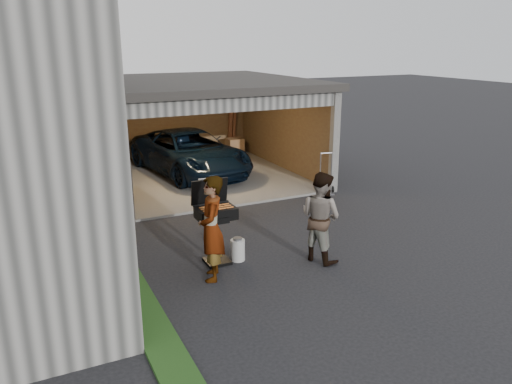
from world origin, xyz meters
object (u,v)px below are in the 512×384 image
minivan (190,154)px  plywood_panel (112,244)px  woman (212,229)px  propane_tank (238,250)px  bbq_grill (215,215)px  hand_truck (326,186)px  man (320,217)px

minivan → plywood_panel: minivan is taller
minivan → woman: 7.02m
minivan → propane_tank: minivan is taller
minivan → bbq_grill: bearing=-113.5°
hand_truck → man: bearing=-112.1°
bbq_grill → plywood_panel: size_ratio=1.48×
man → minivan: bearing=-18.1°
man → propane_tank: (-1.39, 0.63, -0.65)m
man → hand_truck: 4.30m
woman → propane_tank: woman is taller
plywood_panel → bbq_grill: bearing=-13.4°
minivan → bbq_grill: 6.36m
bbq_grill → propane_tank: (0.39, -0.11, -0.71)m
man → plywood_panel: man is taller
minivan → plywood_panel: 6.66m
man → propane_tank: size_ratio=4.20×
woman → propane_tank: (0.69, 0.49, -0.71)m
woman → man: size_ratio=1.08×
propane_tank → bbq_grill: bearing=164.7°
propane_tank → plywood_panel: size_ratio=0.39×
minivan → propane_tank: 6.39m
propane_tank → man: bearing=-24.4°
woman → bbq_grill: (0.30, 0.59, 0.00)m
minivan → woman: woman is taller
woman → propane_tank: bearing=146.6°
man → plywood_panel: bearing=52.1°
man → plywood_panel: size_ratio=1.63×
woman → man: woman is taller
plywood_panel → minivan: bearing=59.5°
man → hand_truck: (2.45, 3.48, -0.63)m
minivan → plywood_panel: size_ratio=4.50×
woman → plywood_panel: bearing=-102.9°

